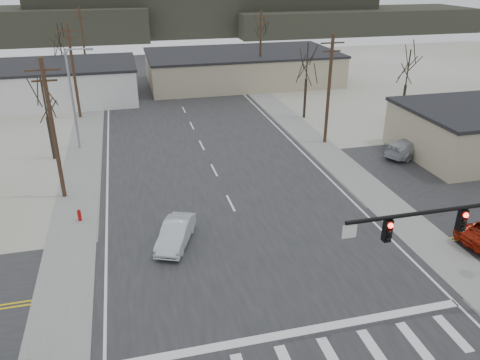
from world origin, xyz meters
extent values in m
plane|color=silver|center=(0.00, 0.00, 0.00)|extent=(140.00, 140.00, 0.00)
cube|color=#232326|center=(0.00, 15.00, 0.02)|extent=(18.00, 110.00, 0.05)
cube|color=#232326|center=(0.00, 0.00, 0.02)|extent=(90.00, 10.00, 0.04)
cube|color=gray|center=(-10.60, 20.00, 0.03)|extent=(3.00, 90.00, 0.06)
cube|color=gray|center=(10.60, 20.00, 0.03)|extent=(3.00, 90.00, 0.06)
cylinder|color=black|center=(5.60, -6.20, 6.20)|extent=(8.40, 0.18, 0.18)
cube|color=black|center=(6.80, -6.20, 5.60)|extent=(0.32, 0.30, 1.00)
cube|color=black|center=(3.30, -6.20, 5.60)|extent=(0.32, 0.30, 1.00)
sphere|color=#FF0C05|center=(6.80, -6.37, 5.92)|extent=(0.22, 0.22, 0.22)
sphere|color=#FF0C05|center=(3.30, -6.37, 5.92)|extent=(0.22, 0.22, 0.22)
cube|color=silver|center=(1.60, -6.20, 5.80)|extent=(0.60, 0.04, 0.60)
cylinder|color=#A50C0C|center=(-10.20, 8.00, 0.35)|extent=(0.24, 0.24, 0.70)
sphere|color=#A50C0C|center=(-10.20, 8.00, 0.75)|extent=(0.24, 0.24, 0.24)
cube|color=silver|center=(-16.00, 40.00, 2.10)|extent=(22.00, 12.00, 4.20)
cube|color=black|center=(-16.00, 40.00, 4.35)|extent=(22.30, 12.30, 0.30)
cube|color=tan|center=(10.00, 44.00, 2.00)|extent=(26.00, 14.00, 4.00)
cube|color=black|center=(10.00, 44.00, 4.15)|extent=(26.30, 14.30, 0.30)
cylinder|color=#432D1F|center=(-11.50, 12.00, 5.00)|extent=(0.30, 0.30, 10.00)
cube|color=#432D1F|center=(-11.50, 12.00, 9.20)|extent=(2.20, 0.12, 0.12)
cube|color=#432D1F|center=(-11.50, 12.00, 8.50)|extent=(1.60, 0.12, 0.12)
cylinder|color=#432D1F|center=(-11.50, 32.00, 5.00)|extent=(0.30, 0.30, 10.00)
cube|color=#432D1F|center=(-11.50, 32.00, 9.20)|extent=(2.20, 0.12, 0.12)
cube|color=#432D1F|center=(-11.50, 32.00, 8.50)|extent=(1.60, 0.12, 0.12)
cylinder|color=#432D1F|center=(-11.50, 52.00, 5.00)|extent=(0.30, 0.30, 10.00)
cube|color=#432D1F|center=(-11.50, 52.00, 9.20)|extent=(2.20, 0.12, 0.12)
cube|color=#432D1F|center=(-11.50, 52.00, 8.50)|extent=(1.60, 0.12, 0.12)
cylinder|color=#432D1F|center=(11.50, 18.00, 5.00)|extent=(0.30, 0.30, 10.00)
cube|color=#432D1F|center=(11.50, 18.00, 9.20)|extent=(2.20, 0.12, 0.12)
cube|color=#432D1F|center=(11.50, 18.00, 8.50)|extent=(1.60, 0.12, 0.12)
cylinder|color=#432D1F|center=(11.50, 40.00, 5.00)|extent=(0.30, 0.30, 10.00)
cube|color=#432D1F|center=(11.50, 40.00, 9.20)|extent=(2.20, 0.12, 0.12)
cube|color=#432D1F|center=(11.50, 40.00, 8.50)|extent=(1.60, 0.12, 0.12)
cylinder|color=gray|center=(-11.00, 22.00, 4.50)|extent=(0.20, 0.20, 9.00)
cylinder|color=gray|center=(-10.00, 22.00, 8.90)|extent=(2.00, 0.12, 0.12)
cube|color=gray|center=(-9.00, 22.00, 8.85)|extent=(0.60, 0.25, 0.18)
cylinder|color=#2D241B|center=(-13.00, 20.00, 1.88)|extent=(0.28, 0.28, 3.75)
cylinder|color=#2D241B|center=(-13.00, 20.00, 5.25)|extent=(0.14, 0.14, 3.75)
cylinder|color=#2D241B|center=(12.50, 26.00, 2.12)|extent=(0.28, 0.28, 4.25)
cylinder|color=#2D241B|center=(12.50, 26.00, 5.95)|extent=(0.14, 0.14, 4.25)
cylinder|color=#2D241B|center=(-14.00, 46.00, 2.25)|extent=(0.28, 0.28, 4.50)
cylinder|color=#2D241B|center=(-14.00, 46.00, 6.30)|extent=(0.14, 0.14, 4.50)
cylinder|color=#2D241B|center=(15.00, 52.00, 2.00)|extent=(0.28, 0.28, 4.00)
cylinder|color=#2D241B|center=(15.00, 52.00, 5.60)|extent=(0.14, 0.14, 4.00)
cylinder|color=#2D241B|center=(22.00, 22.00, 2.00)|extent=(0.28, 0.28, 4.00)
cylinder|color=#2D241B|center=(22.00, 22.00, 5.60)|extent=(0.14, 0.14, 4.00)
cube|color=#333026|center=(15.00, 96.00, 4.50)|extent=(80.00, 18.00, 9.00)
cube|color=#333026|center=(50.00, 90.00, 2.75)|extent=(60.00, 18.00, 5.50)
imported|color=#B5BCC1|center=(-4.38, 3.67, 0.76)|extent=(3.02, 4.56, 1.42)
imported|color=black|center=(6.77, 47.67, 0.71)|extent=(3.39, 4.97, 1.34)
imported|color=black|center=(-0.61, 48.72, 0.70)|extent=(1.84, 3.95, 1.31)
imported|color=#A7ACB2|center=(17.33, 13.00, 0.79)|extent=(5.61, 3.92, 1.51)
camera|label=1|loc=(-6.50, -20.62, 15.44)|focal=35.00mm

